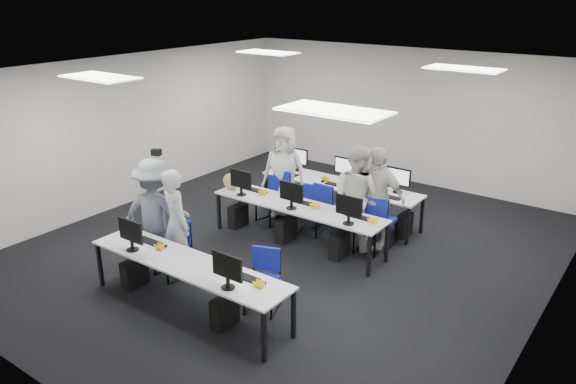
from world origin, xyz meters
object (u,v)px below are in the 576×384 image
Objects in this scene: chair_5 at (282,202)px; chair_4 at (368,237)px; desk_front at (187,266)px; photographer at (156,213)px; student_3 at (376,198)px; chair_3 at (310,218)px; chair_6 at (328,214)px; student_1 at (356,196)px; chair_0 at (174,258)px; desk_mid at (298,208)px; student_2 at (284,172)px; chair_2 at (274,206)px; student_0 at (177,223)px; chair_7 at (380,230)px; chair_1 at (263,291)px.

chair_4 is at bearing -23.07° from chair_5.
photographer reaches higher than desk_front.
student_3 is at bearing -153.30° from photographer.
student_3 reaches higher than chair_3.
desk_front is 3.19m from chair_3.
chair_6 is at bearing 51.47° from chair_3.
student_3 is (-0.03, 0.26, 0.63)m from chair_4.
student_1 is at bearing -22.44° from chair_5.
chair_0 reaches higher than chair_4.
student_3 reaches higher than chair_5.
chair_3 is at bearing 86.00° from chair_0.
student_1 reaches higher than desk_mid.
chair_6 is 1.21m from student_3.
chair_5 is 2.93m from photographer.
chair_0 is at bearing 145.80° from photographer.
student_1 is 1.80m from student_2.
desk_front is 3.35m from chair_2.
chair_4 is 0.46× the size of student_3.
student_1 reaches higher than student_0.
photographer reaches higher than chair_6.
chair_3 is at bearing -38.66° from student_2.
photographer is (-0.44, -2.82, -0.01)m from student_2.
chair_5 is at bearing 105.39° from chair_0.
student_2 is (0.01, 0.34, 0.58)m from chair_2.
student_3 reaches higher than chair_7.
chair_1 is 3.45m from student_2.
chair_3 is 1.36m from student_3.
chair_0 is 3.01m from student_2.
chair_1 is 0.48× the size of student_1.
chair_0 is at bearing -106.03° from chair_6.
desk_front is 3.70× the size of chair_1.
photographer is at bearing -136.13° from student_3.
chair_5 is 1.08m from chair_6.
chair_2 is 0.86m from chair_3.
chair_1 is 2.63m from student_1.
chair_6 is at bearing -137.28° from photographer.
chair_7 is (1.17, 3.39, -0.39)m from desk_front.
student_0 reaches higher than chair_6.
chair_5 is 1.98m from student_1.
student_3 is (1.03, -0.18, 0.60)m from chair_6.
chair_2 reaches higher than chair_1.
chair_5 is 0.49× the size of student_0.
photographer is at bearing 14.95° from student_0.
chair_7 is at bearing -14.80° from chair_5.
chair_7 reaches higher than chair_5.
chair_6 reaches higher than chair_4.
desk_front is 3.28m from student_1.
chair_4 is at bearing -108.27° from student_0.
desk_mid is at bearing -93.16° from chair_3.
student_3 is (2.04, -0.18, -0.01)m from student_2.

